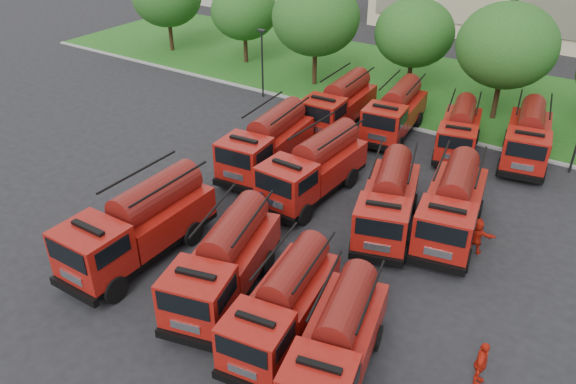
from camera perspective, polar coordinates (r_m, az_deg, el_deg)
name	(u,v)px	position (r m, az deg, el deg)	size (l,w,h in m)	color
ground	(223,253)	(26.45, -6.63, -6.14)	(140.00, 140.00, 0.00)	black
lawn	(429,87)	(46.88, 14.14, 10.29)	(70.00, 16.00, 0.12)	#165316
curb	(386,121)	(39.81, 9.93, 7.08)	(70.00, 0.30, 0.14)	gray
tree_1	(244,11)	(50.40, -4.47, 17.86)	(5.71, 5.71, 6.98)	#382314
tree_2	(316,18)	(44.62, 2.84, 17.27)	(6.72, 6.72, 8.22)	#382314
tree_3	(414,33)	(44.03, 12.71, 15.50)	(5.88, 5.88, 7.19)	#382314
tree_4	(507,46)	(40.59, 21.34, 13.69)	(6.55, 6.55, 8.01)	#382314
lamp_post_0	(262,60)	(42.88, -2.64, 13.29)	(0.60, 0.25, 5.11)	black
fire_truck_0	(139,224)	(25.91, -14.86, -3.16)	(2.89, 7.76, 3.53)	black
fire_truck_1	(225,261)	(23.25, -6.45, -7.03)	(4.13, 7.49, 3.24)	black
fire_truck_2	(283,303)	(21.38, -0.48, -11.25)	(3.19, 6.80, 2.98)	black
fire_truck_3	(338,342)	(20.08, 5.07, -14.90)	(3.59, 6.82, 2.96)	black
fire_truck_4	(267,142)	(32.50, -2.11, 5.07)	(3.23, 7.60, 3.37)	black
fire_truck_5	(314,167)	(29.83, 2.68, 2.55)	(2.97, 7.50, 3.37)	black
fire_truck_6	(388,200)	(27.52, 10.15, -0.83)	(4.30, 7.34, 3.17)	black
fire_truck_7	(452,205)	(27.75, 16.34, -1.26)	(3.74, 7.53, 3.28)	black
fire_truck_8	(339,104)	(38.06, 5.24, 8.89)	(2.95, 7.36, 3.30)	black
fire_truck_9	(395,111)	(37.52, 10.86, 8.04)	(3.19, 7.26, 3.20)	black
fire_truck_10	(460,130)	(36.15, 17.03, 6.04)	(3.52, 6.68, 2.89)	black
fire_truck_11	(528,136)	(36.38, 23.19, 5.24)	(3.53, 7.26, 3.17)	black
firefighter_0	(228,334)	(22.47, -6.16, -14.16)	(0.71, 0.52, 1.93)	black
firefighter_1	(255,370)	(21.17, -3.41, -17.62)	(0.80, 0.44, 1.64)	red
firefighter_2	(476,383)	(21.80, 18.57, -17.88)	(1.10, 0.62, 1.87)	red
firefighter_4	(260,225)	(28.18, -2.86, -3.35)	(0.92, 0.60, 1.88)	black
firefighter_5	(473,251)	(27.74, 18.29, -5.75)	(1.67, 0.72, 1.80)	red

